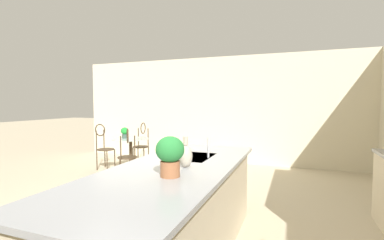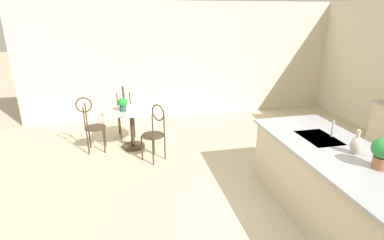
% 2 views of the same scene
% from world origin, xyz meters
% --- Properties ---
extents(ground_plane, '(40.00, 40.00, 0.00)m').
position_xyz_m(ground_plane, '(0.00, 0.00, 0.00)').
color(ground_plane, beige).
extents(wall_left_window, '(0.12, 7.80, 2.70)m').
position_xyz_m(wall_left_window, '(-4.26, 0.00, 1.35)').
color(wall_left_window, beige).
rests_on(wall_left_window, ground).
extents(kitchen_island, '(2.80, 1.06, 0.92)m').
position_xyz_m(kitchen_island, '(0.30, 0.85, 0.46)').
color(kitchen_island, beige).
rests_on(kitchen_island, ground).
extents(bistro_table, '(0.80, 0.80, 0.74)m').
position_xyz_m(bistro_table, '(-2.53, -1.47, 0.45)').
color(bistro_table, '#3D2D1E').
rests_on(bistro_table, ground).
extents(chair_near_window, '(0.38, 0.48, 1.04)m').
position_xyz_m(chair_near_window, '(-2.51, -2.19, 0.57)').
color(chair_near_window, '#3D2D1E').
rests_on(chair_near_window, ground).
extents(chair_by_island, '(0.53, 0.53, 1.04)m').
position_xyz_m(chair_by_island, '(-1.86, -1.10, 0.57)').
color(chair_by_island, '#3D2D1E').
rests_on(chair_by_island, ground).
extents(chair_toward_desk, '(0.50, 0.42, 1.04)m').
position_xyz_m(chair_toward_desk, '(-3.18, -1.59, 0.57)').
color(chair_toward_desk, '#3D2D1E').
rests_on(chair_toward_desk, ground).
extents(sink_faucet, '(0.02, 0.02, 0.22)m').
position_xyz_m(sink_faucet, '(-0.25, 1.03, 1.03)').
color(sink_faucet, '#B2B5BA').
rests_on(sink_faucet, kitchen_island).
extents(potted_plant_on_table, '(0.17, 0.17, 0.24)m').
position_xyz_m(potted_plant_on_table, '(-2.51, -1.61, 0.88)').
color(potted_plant_on_table, '#385147').
rests_on(potted_plant_on_table, bistro_table).
extents(potted_plant_counter_near, '(0.23, 0.23, 0.33)m').
position_xyz_m(potted_plant_counter_near, '(0.60, 0.97, 1.11)').
color(potted_plant_counter_near, '#9E603D').
rests_on(potted_plant_counter_near, kitchen_island).
extents(vase_on_counter, '(0.13, 0.13, 0.29)m').
position_xyz_m(vase_on_counter, '(0.25, 0.96, 1.03)').
color(vase_on_counter, '#BCB29E').
rests_on(vase_on_counter, kitchen_island).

